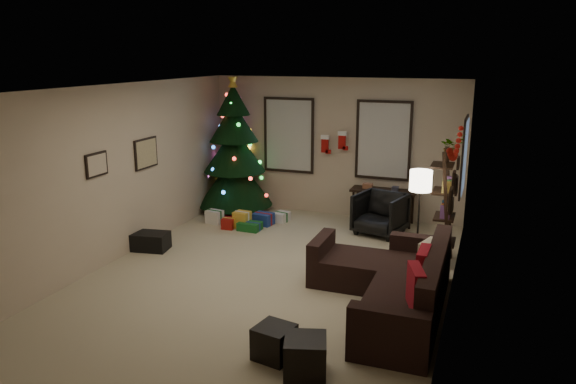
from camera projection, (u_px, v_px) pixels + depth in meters
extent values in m
plane|color=tan|center=(267.00, 279.00, 7.87)|extent=(7.00, 7.00, 0.00)
plane|color=white|center=(265.00, 88.00, 7.21)|extent=(7.00, 7.00, 0.00)
plane|color=#C1AD93|center=(335.00, 148.00, 10.72)|extent=(5.00, 0.00, 5.00)
plane|color=#C1AD93|center=(96.00, 285.00, 4.36)|extent=(5.00, 0.00, 5.00)
plane|color=#C1AD93|center=(115.00, 174.00, 8.39)|extent=(0.00, 7.00, 7.00)
plane|color=#C1AD93|center=(455.00, 204.00, 6.69)|extent=(0.00, 7.00, 7.00)
cube|color=#728CB2|center=(289.00, 135.00, 10.96)|extent=(0.94, 0.02, 1.35)
cube|color=beige|center=(289.00, 135.00, 10.96)|extent=(0.94, 0.03, 1.35)
cube|color=#728CB2|center=(383.00, 140.00, 10.32)|extent=(0.94, 0.02, 1.35)
cube|color=beige|center=(383.00, 140.00, 10.32)|extent=(0.94, 0.03, 1.35)
cube|color=#728CB2|center=(465.00, 156.00, 8.98)|extent=(0.05, 0.27, 1.17)
cube|color=beige|center=(465.00, 156.00, 8.98)|extent=(0.05, 0.45, 1.17)
cylinder|color=black|center=(236.00, 203.00, 11.23)|extent=(0.11, 0.11, 0.33)
cone|color=black|center=(235.00, 179.00, 11.11)|extent=(1.50, 1.50, 1.05)
cone|color=black|center=(234.00, 150.00, 10.96)|extent=(1.24, 1.24, 0.88)
cone|color=black|center=(234.00, 122.00, 10.83)|extent=(0.97, 0.97, 0.77)
cone|color=black|center=(233.00, 99.00, 10.72)|extent=(0.66, 0.66, 0.61)
cylinder|color=maroon|center=(236.00, 210.00, 11.27)|extent=(1.22, 1.22, 0.04)
cube|color=silver|center=(215.00, 217.00, 10.41)|extent=(0.30, 0.22, 0.25)
cube|color=maroon|center=(229.00, 223.00, 10.10)|extent=(0.22, 0.22, 0.20)
cube|color=#14591E|center=(250.00, 226.00, 10.01)|extent=(0.40, 0.30, 0.15)
cube|color=gold|center=(242.00, 220.00, 10.15)|extent=(0.28, 0.25, 0.30)
cube|color=navy|center=(263.00, 219.00, 10.33)|extent=(0.35, 0.28, 0.22)
cube|color=silver|center=(281.00, 217.00, 10.53)|extent=(0.25, 0.30, 0.18)
cube|color=black|center=(406.00, 299.00, 6.77)|extent=(0.85, 2.26, 0.40)
cube|color=black|center=(435.00, 270.00, 6.56)|extent=(0.20, 2.26, 0.46)
cube|color=black|center=(388.00, 337.00, 5.63)|extent=(0.85, 0.20, 0.62)
cube|color=black|center=(420.00, 257.00, 7.86)|extent=(0.85, 0.20, 0.62)
cube|color=black|center=(354.00, 269.00, 7.69)|extent=(0.80, 0.85, 0.40)
cube|color=black|center=(321.00, 257.00, 7.83)|extent=(0.18, 0.85, 0.62)
cube|color=maroon|center=(416.00, 288.00, 6.02)|extent=(0.26, 0.48, 0.47)
cube|color=maroon|center=(423.00, 267.00, 6.60)|extent=(0.13, 0.46, 0.46)
cube|color=beige|center=(427.00, 255.00, 7.02)|extent=(0.22, 0.40, 0.39)
cube|color=black|center=(274.00, 342.00, 5.79)|extent=(0.44, 0.44, 0.36)
cube|color=black|center=(305.00, 356.00, 5.49)|extent=(0.52, 0.52, 0.40)
cube|color=black|center=(384.00, 191.00, 10.29)|extent=(1.21, 0.43, 0.04)
cylinder|color=black|center=(353.00, 207.00, 10.39)|extent=(0.04, 0.04, 0.61)
cylinder|color=black|center=(357.00, 203.00, 10.71)|extent=(0.04, 0.04, 0.61)
cylinder|color=black|center=(410.00, 213.00, 10.03)|extent=(0.04, 0.04, 0.61)
cylinder|color=black|center=(413.00, 208.00, 10.35)|extent=(0.04, 0.04, 0.61)
imported|color=black|center=(380.00, 214.00, 9.74)|extent=(0.88, 0.85, 0.75)
cube|color=black|center=(446.00, 212.00, 8.03)|extent=(0.05, 0.05, 1.77)
cube|color=black|center=(449.00, 204.00, 8.46)|extent=(0.05, 0.05, 1.77)
cube|color=black|center=(443.00, 241.00, 8.39)|extent=(0.30, 0.49, 0.03)
cube|color=black|center=(445.00, 217.00, 8.29)|extent=(0.30, 0.49, 0.03)
cube|color=black|center=(447.00, 192.00, 8.20)|extent=(0.30, 0.49, 0.03)
cube|color=black|center=(448.00, 166.00, 8.10)|extent=(0.30, 0.49, 0.03)
imported|color=#4C4C4C|center=(452.00, 143.00, 8.31)|extent=(0.61, 0.61, 0.52)
cylinder|color=black|center=(415.00, 268.00, 8.22)|extent=(0.26, 0.26, 0.03)
cylinder|color=black|center=(418.00, 227.00, 8.06)|extent=(0.03, 0.03, 1.27)
cylinder|color=white|center=(421.00, 181.00, 7.88)|extent=(0.32, 0.32, 0.30)
cube|color=black|center=(146.00, 153.00, 9.06)|extent=(0.04, 0.60, 0.50)
cube|color=tan|center=(146.00, 153.00, 9.06)|extent=(0.01, 0.54, 0.45)
cube|color=black|center=(96.00, 165.00, 7.94)|extent=(0.04, 0.45, 0.35)
cube|color=#C1AD93|center=(96.00, 165.00, 7.94)|extent=(0.01, 0.41, 0.31)
cube|color=black|center=(450.00, 200.00, 6.11)|extent=(0.03, 0.22, 0.28)
cube|color=black|center=(454.00, 181.00, 6.39)|extent=(0.03, 0.18, 0.22)
cube|color=black|center=(452.00, 205.00, 6.46)|extent=(0.03, 0.20, 0.16)
cube|color=black|center=(455.00, 184.00, 6.73)|extent=(0.03, 0.26, 0.20)
cube|color=black|center=(457.00, 186.00, 7.08)|extent=(0.03, 0.18, 0.24)
cube|color=black|center=(458.00, 163.00, 7.00)|extent=(0.03, 0.16, 0.16)
cube|color=#990F0C|center=(325.00, 145.00, 10.58)|extent=(0.14, 0.04, 0.30)
cube|color=white|center=(325.00, 137.00, 10.55)|extent=(0.16, 0.05, 0.08)
cube|color=#990F0C|center=(328.00, 152.00, 10.59)|extent=(0.10, 0.04, 0.08)
cube|color=#990F0C|center=(342.00, 141.00, 10.47)|extent=(0.14, 0.04, 0.30)
cube|color=white|center=(342.00, 133.00, 10.44)|extent=(0.16, 0.05, 0.08)
cube|color=#990F0C|center=(345.00, 148.00, 10.48)|extent=(0.10, 0.04, 0.08)
cube|color=black|center=(151.00, 241.00, 9.00)|extent=(0.63, 0.47, 0.29)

